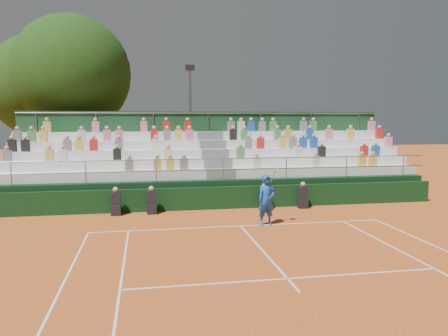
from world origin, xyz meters
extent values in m
plane|color=#C35720|center=(0.00, 0.00, 0.00)|extent=(90.00, 90.00, 0.00)
cube|color=white|center=(0.00, 0.00, 0.01)|extent=(11.00, 0.06, 0.01)
cube|color=white|center=(0.00, -3.20, 0.01)|extent=(0.06, 6.40, 0.01)
cube|color=white|center=(0.00, -5.49, 0.01)|extent=(8.22, 0.06, 0.01)
cube|color=black|center=(0.00, 3.20, 0.50)|extent=(20.00, 0.15, 1.00)
cube|color=black|center=(-4.71, 2.75, 0.22)|extent=(0.40, 0.40, 0.44)
cube|color=black|center=(-4.71, 2.75, 0.70)|extent=(0.38, 0.25, 0.55)
sphere|color=tan|center=(-4.71, 2.75, 1.08)|extent=(0.22, 0.22, 0.22)
cube|color=black|center=(-3.24, 2.75, 0.22)|extent=(0.40, 0.40, 0.44)
cube|color=black|center=(-3.24, 2.75, 0.70)|extent=(0.38, 0.25, 0.55)
sphere|color=tan|center=(-3.24, 2.75, 1.08)|extent=(0.22, 0.22, 0.22)
cube|color=black|center=(1.68, 2.75, 0.22)|extent=(0.40, 0.40, 0.44)
cube|color=black|center=(1.68, 2.75, 0.70)|extent=(0.38, 0.25, 0.55)
sphere|color=tan|center=(1.68, 2.75, 1.08)|extent=(0.22, 0.22, 0.22)
cube|color=black|center=(3.46, 2.75, 0.22)|extent=(0.40, 0.40, 0.44)
cube|color=black|center=(3.46, 2.75, 0.70)|extent=(0.38, 0.25, 0.55)
sphere|color=tan|center=(3.46, 2.75, 1.08)|extent=(0.22, 0.22, 0.22)
cube|color=black|center=(0.00, 6.30, 0.60)|extent=(20.00, 5.20, 1.20)
cube|color=silver|center=(-5.35, 4.62, 1.41)|extent=(9.30, 0.85, 0.42)
cube|color=silver|center=(5.35, 4.62, 1.41)|extent=(9.30, 0.85, 0.42)
cube|color=slate|center=(0.00, 4.62, 1.41)|extent=(1.40, 0.85, 0.42)
cube|color=silver|center=(-5.35, 5.47, 1.83)|extent=(9.30, 0.85, 0.42)
cube|color=silver|center=(5.35, 5.47, 1.83)|extent=(9.30, 0.85, 0.42)
cube|color=slate|center=(0.00, 5.47, 1.83)|extent=(1.40, 0.85, 0.42)
cube|color=silver|center=(-5.35, 6.33, 2.25)|extent=(9.30, 0.85, 0.42)
cube|color=silver|center=(5.35, 6.33, 2.25)|extent=(9.30, 0.85, 0.42)
cube|color=slate|center=(0.00, 6.33, 2.25)|extent=(1.40, 0.85, 0.42)
cube|color=silver|center=(-5.35, 7.17, 2.67)|extent=(9.30, 0.85, 0.42)
cube|color=silver|center=(5.35, 7.17, 2.67)|extent=(9.30, 0.85, 0.42)
cube|color=slate|center=(0.00, 7.17, 2.67)|extent=(1.40, 0.85, 0.42)
cube|color=silver|center=(-5.35, 8.03, 3.09)|extent=(9.30, 0.85, 0.42)
cube|color=silver|center=(5.35, 8.03, 3.09)|extent=(9.30, 0.85, 0.42)
cube|color=slate|center=(0.00, 8.03, 3.09)|extent=(1.40, 0.85, 0.42)
cube|color=#184022|center=(0.00, 8.55, 2.20)|extent=(20.00, 0.12, 4.40)
cylinder|color=gray|center=(0.00, 3.75, 2.20)|extent=(20.00, 0.05, 0.05)
cylinder|color=gray|center=(0.00, 8.45, 4.30)|extent=(20.00, 0.05, 0.05)
cube|color=slate|center=(-4.19, 4.47, 1.90)|extent=(0.36, 0.24, 0.56)
cube|color=gold|center=(-2.94, 4.47, 1.90)|extent=(0.36, 0.24, 0.56)
cube|color=gold|center=(-2.35, 4.47, 1.90)|extent=(0.36, 0.24, 0.56)
cube|color=slate|center=(-1.71, 4.47, 1.90)|extent=(0.36, 0.24, 0.56)
cube|color=slate|center=(-9.58, 5.32, 2.32)|extent=(0.36, 0.24, 0.56)
cube|color=gold|center=(-7.77, 5.32, 2.32)|extent=(0.36, 0.24, 0.56)
cube|color=silver|center=(-7.17, 5.32, 2.32)|extent=(0.36, 0.24, 0.56)
cube|color=black|center=(-4.76, 5.32, 2.32)|extent=(0.36, 0.24, 0.56)
cube|color=silver|center=(-2.39, 5.32, 2.32)|extent=(0.36, 0.24, 0.56)
cube|color=black|center=(-9.58, 6.17, 2.74)|extent=(0.36, 0.24, 0.56)
cube|color=black|center=(-9.00, 6.17, 2.74)|extent=(0.36, 0.24, 0.56)
cube|color=slate|center=(-7.12, 6.17, 2.74)|extent=(0.36, 0.24, 0.56)
cube|color=gold|center=(-6.57, 6.17, 2.74)|extent=(0.36, 0.24, 0.56)
cube|color=red|center=(-5.91, 6.17, 2.74)|extent=(0.36, 0.24, 0.56)
cube|color=slate|center=(-4.73, 6.17, 2.74)|extent=(0.36, 0.24, 0.56)
cube|color=silver|center=(-2.93, 6.17, 2.74)|extent=(0.36, 0.24, 0.56)
cube|color=slate|center=(-9.55, 7.02, 3.16)|extent=(0.36, 0.24, 0.56)
cube|color=#4C8C4C|center=(-8.90, 7.02, 3.16)|extent=(0.36, 0.24, 0.56)
cube|color=gold|center=(-8.36, 7.02, 3.16)|extent=(0.36, 0.24, 0.56)
cube|color=silver|center=(-6.56, 7.02, 3.16)|extent=(0.36, 0.24, 0.56)
cube|color=pink|center=(-5.34, 7.02, 3.16)|extent=(0.36, 0.24, 0.56)
cube|color=pink|center=(-4.73, 7.02, 3.16)|extent=(0.36, 0.24, 0.56)
cube|color=red|center=(-3.00, 7.02, 3.16)|extent=(0.36, 0.24, 0.56)
cube|color=slate|center=(-2.33, 7.02, 3.16)|extent=(0.36, 0.24, 0.56)
cube|color=gold|center=(-1.75, 7.02, 3.16)|extent=(0.36, 0.24, 0.56)
cube|color=pink|center=(-1.19, 7.02, 3.16)|extent=(0.36, 0.24, 0.56)
cube|color=gold|center=(-8.35, 7.88, 3.58)|extent=(0.36, 0.24, 0.56)
cube|color=pink|center=(-5.96, 7.88, 3.58)|extent=(0.36, 0.24, 0.56)
cube|color=pink|center=(-3.51, 7.88, 3.58)|extent=(0.36, 0.24, 0.56)
cube|color=red|center=(-2.33, 7.88, 3.58)|extent=(0.36, 0.24, 0.56)
cube|color=red|center=(-1.20, 7.88, 3.58)|extent=(0.36, 0.24, 0.56)
cube|color=silver|center=(1.77, 4.47, 1.90)|extent=(0.36, 0.24, 0.56)
cube|color=silver|center=(4.73, 4.47, 1.90)|extent=(0.36, 0.24, 0.56)
cube|color=gold|center=(7.17, 4.47, 1.90)|extent=(0.36, 0.24, 0.56)
cube|color=gold|center=(7.76, 4.47, 1.90)|extent=(0.36, 0.24, 0.56)
cube|color=#4C8C4C|center=(1.16, 5.32, 2.32)|extent=(0.36, 0.24, 0.56)
cube|color=silver|center=(4.12, 5.32, 2.32)|extent=(0.36, 0.24, 0.56)
cube|color=black|center=(5.39, 5.32, 2.32)|extent=(0.36, 0.24, 0.56)
cube|color=red|center=(7.73, 5.32, 2.32)|extent=(0.36, 0.24, 0.56)
cube|color=#1E4CB2|center=(8.38, 5.32, 2.32)|extent=(0.36, 0.24, 0.56)
cube|color=slate|center=(1.76, 6.17, 2.74)|extent=(0.36, 0.24, 0.56)
cube|color=red|center=(2.40, 6.17, 2.74)|extent=(0.36, 0.24, 0.56)
cube|color=gold|center=(3.59, 6.17, 2.74)|extent=(0.36, 0.24, 0.56)
cube|color=slate|center=(4.15, 6.17, 2.74)|extent=(0.36, 0.24, 0.56)
cube|color=#1E4CB2|center=(4.70, 6.17, 2.74)|extent=(0.36, 0.24, 0.56)
cube|color=#1E4CB2|center=(5.30, 6.17, 2.74)|extent=(0.36, 0.24, 0.56)
cube|color=pink|center=(9.59, 6.17, 2.74)|extent=(0.36, 0.24, 0.56)
cube|color=black|center=(1.13, 7.02, 3.16)|extent=(0.36, 0.24, 0.56)
cube|color=#4C8C4C|center=(1.74, 7.02, 3.16)|extent=(0.36, 0.24, 0.56)
cube|color=#4C8C4C|center=(3.56, 7.02, 3.16)|extent=(0.36, 0.24, 0.56)
cube|color=gold|center=(4.17, 7.02, 3.16)|extent=(0.36, 0.24, 0.56)
cube|color=#1E4CB2|center=(5.40, 7.02, 3.16)|extent=(0.36, 0.24, 0.56)
cube|color=pink|center=(6.52, 7.02, 3.16)|extent=(0.36, 0.24, 0.56)
cube|color=gold|center=(7.79, 7.02, 3.16)|extent=(0.36, 0.24, 0.56)
cube|color=red|center=(9.51, 7.02, 3.16)|extent=(0.36, 0.24, 0.56)
cube|color=slate|center=(1.18, 7.88, 3.58)|extent=(0.36, 0.24, 0.56)
cube|color=silver|center=(1.74, 7.88, 3.58)|extent=(0.36, 0.24, 0.56)
cube|color=#1E4CB2|center=(2.31, 7.88, 3.58)|extent=(0.36, 0.24, 0.56)
cube|color=slate|center=(2.95, 7.88, 3.58)|extent=(0.36, 0.24, 0.56)
cube|color=#4C8C4C|center=(3.57, 7.88, 3.58)|extent=(0.36, 0.24, 0.56)
cube|color=slate|center=(5.35, 7.88, 3.58)|extent=(0.36, 0.24, 0.56)
cube|color=#4C8C4C|center=(5.92, 7.88, 3.58)|extent=(0.36, 0.24, 0.56)
cube|color=pink|center=(9.50, 7.88, 3.58)|extent=(0.36, 0.24, 0.56)
imported|color=#1749AD|center=(0.99, -0.01, 0.95)|extent=(0.77, 0.58, 1.91)
cylinder|color=gray|center=(1.24, -0.01, 1.85)|extent=(0.26, 0.03, 0.51)
cylinder|color=#E5D866|center=(1.39, -0.01, 2.15)|extent=(0.26, 0.28, 0.14)
cylinder|color=#332312|center=(-9.78, 13.50, 1.74)|extent=(0.50, 0.50, 3.48)
sphere|color=black|center=(-9.78, 13.50, 6.02)|extent=(6.35, 6.35, 6.35)
cylinder|color=#332312|center=(-7.71, 12.06, 1.93)|extent=(0.50, 0.50, 3.86)
sphere|color=black|center=(-7.71, 12.06, 6.64)|extent=(6.95, 6.95, 6.95)
cylinder|color=gray|center=(-0.46, 13.52, 3.58)|extent=(0.16, 0.16, 7.16)
cube|color=black|center=(-0.46, 13.52, 7.34)|extent=(0.60, 0.25, 0.35)
camera|label=1|loc=(-3.46, -15.62, 4.01)|focal=35.00mm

